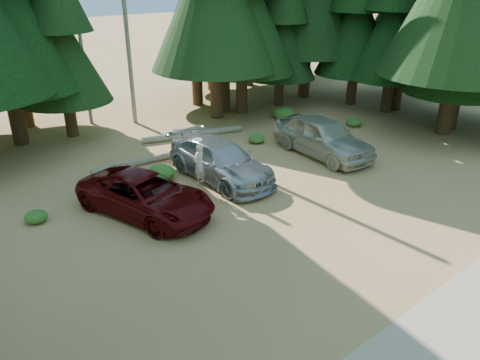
{
  "coord_description": "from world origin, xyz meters",
  "views": [
    {
      "loc": [
        -10.86,
        -9.48,
        8.05
      ],
      "look_at": [
        -1.35,
        2.25,
        1.25
      ],
      "focal_mm": 35.0,
      "sensor_mm": 36.0,
      "label": 1
    }
  ],
  "objects_px": {
    "silver_minivan_right": "(323,136)",
    "log_left": "(138,162)",
    "silver_minivan_center": "(220,161)",
    "frisbee_player": "(199,164)",
    "red_pickup": "(146,195)",
    "log_mid": "(203,130)",
    "log_right": "(193,134)"
  },
  "relations": [
    {
      "from": "silver_minivan_right",
      "to": "frisbee_player",
      "type": "bearing_deg",
      "value": -177.03
    },
    {
      "from": "log_mid",
      "to": "log_left",
      "type": "bearing_deg",
      "value": -122.94
    },
    {
      "from": "silver_minivan_right",
      "to": "log_mid",
      "type": "height_order",
      "value": "silver_minivan_right"
    },
    {
      "from": "red_pickup",
      "to": "silver_minivan_right",
      "type": "bearing_deg",
      "value": -16.62
    },
    {
      "from": "frisbee_player",
      "to": "log_mid",
      "type": "xyz_separation_m",
      "value": [
        4.37,
        6.0,
        -1.07
      ]
    },
    {
      "from": "silver_minivan_center",
      "to": "frisbee_player",
      "type": "distance_m",
      "value": 1.6
    },
    {
      "from": "red_pickup",
      "to": "log_right",
      "type": "height_order",
      "value": "red_pickup"
    },
    {
      "from": "frisbee_player",
      "to": "log_right",
      "type": "distance_m",
      "value": 6.81
    },
    {
      "from": "silver_minivan_right",
      "to": "log_mid",
      "type": "bearing_deg",
      "value": 116.77
    },
    {
      "from": "log_mid",
      "to": "silver_minivan_right",
      "type": "bearing_deg",
      "value": -32.83
    },
    {
      "from": "silver_minivan_right",
      "to": "log_left",
      "type": "xyz_separation_m",
      "value": [
        -7.45,
        4.27,
        -0.77
      ]
    },
    {
      "from": "log_right",
      "to": "log_mid",
      "type": "bearing_deg",
      "value": 33.33
    },
    {
      "from": "silver_minivan_right",
      "to": "frisbee_player",
      "type": "height_order",
      "value": "frisbee_player"
    },
    {
      "from": "red_pickup",
      "to": "silver_minivan_center",
      "type": "distance_m",
      "value": 4.01
    },
    {
      "from": "red_pickup",
      "to": "log_right",
      "type": "distance_m",
      "value": 8.48
    },
    {
      "from": "silver_minivan_center",
      "to": "silver_minivan_right",
      "type": "xyz_separation_m",
      "value": [
        5.41,
        -0.79,
        0.12
      ]
    },
    {
      "from": "silver_minivan_right",
      "to": "frisbee_player",
      "type": "xyz_separation_m",
      "value": [
        -6.86,
        0.25,
        0.29
      ]
    },
    {
      "from": "frisbee_player",
      "to": "log_mid",
      "type": "bearing_deg",
      "value": -147.0
    },
    {
      "from": "red_pickup",
      "to": "frisbee_player",
      "type": "bearing_deg",
      "value": -11.08
    },
    {
      "from": "silver_minivan_right",
      "to": "log_mid",
      "type": "relative_size",
      "value": 1.65
    },
    {
      "from": "frisbee_player",
      "to": "log_mid",
      "type": "relative_size",
      "value": 0.56
    },
    {
      "from": "red_pickup",
      "to": "silver_minivan_right",
      "type": "xyz_separation_m",
      "value": [
        9.34,
        -0.01,
        0.18
      ]
    },
    {
      "from": "silver_minivan_right",
      "to": "red_pickup",
      "type": "bearing_deg",
      "value": -175.02
    },
    {
      "from": "silver_minivan_center",
      "to": "log_right",
      "type": "bearing_deg",
      "value": 67.45
    },
    {
      "from": "frisbee_player",
      "to": "silver_minivan_center",
      "type": "bearing_deg",
      "value": 179.87
    },
    {
      "from": "silver_minivan_center",
      "to": "frisbee_player",
      "type": "xyz_separation_m",
      "value": [
        -1.45,
        -0.55,
        0.41
      ]
    },
    {
      "from": "log_mid",
      "to": "log_right",
      "type": "bearing_deg",
      "value": -127.62
    },
    {
      "from": "silver_minivan_center",
      "to": "log_left",
      "type": "bearing_deg",
      "value": 119.58
    },
    {
      "from": "log_mid",
      "to": "silver_minivan_center",
      "type": "bearing_deg",
      "value": -82.77
    },
    {
      "from": "red_pickup",
      "to": "silver_minivan_center",
      "type": "bearing_deg",
      "value": -5.22
    },
    {
      "from": "red_pickup",
      "to": "log_right",
      "type": "bearing_deg",
      "value": 28.34
    },
    {
      "from": "silver_minivan_right",
      "to": "log_left",
      "type": "relative_size",
      "value": 1.27
    }
  ]
}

